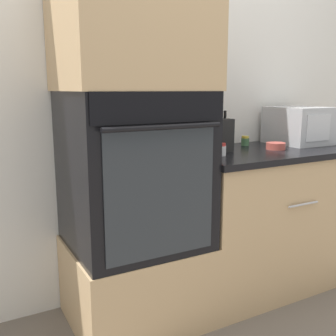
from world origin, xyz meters
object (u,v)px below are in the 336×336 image
condiment_jar_mid (223,139)px  condiment_jar_far (221,150)px  wall_oven (134,170)px  microwave (299,125)px  bowl (276,146)px  condiment_jar_near (245,141)px  knife_block (221,135)px

condiment_jar_mid → condiment_jar_far: (-0.19, -0.24, -0.02)m
condiment_jar_mid → wall_oven: bearing=-165.0°
microwave → condiment_jar_mid: (-0.55, 0.10, -0.07)m
microwave → bowl: (-0.31, -0.12, -0.10)m
wall_oven → condiment_jar_near: size_ratio=12.70×
condiment_jar_mid → microwave: bearing=-9.9°
knife_block → condiment_jar_far: knife_block is taller
knife_block → wall_oven: bearing=-173.5°
microwave → knife_block: bearing=-178.1°
knife_block → bowl: bearing=-17.2°
microwave → bowl: microwave is taller
wall_oven → condiment_jar_far: wall_oven is taller
condiment_jar_near → condiment_jar_far: condiment_jar_far is taller
knife_block → bowl: knife_block is taller
wall_oven → microwave: (1.23, 0.09, 0.16)m
wall_oven → knife_block: bearing=6.5°
bowl → knife_block: bearing=162.8°
knife_block → condiment_jar_far: (-0.10, -0.13, -0.06)m
wall_oven → knife_block: (0.58, 0.07, 0.14)m
condiment_jar_far → microwave: bearing=11.4°
wall_oven → condiment_jar_far: bearing=-7.2°
bowl → microwave: bearing=21.5°
microwave → condiment_jar_far: size_ratio=5.26×
wall_oven → condiment_jar_mid: 0.71m
condiment_jar_mid → condiment_jar_far: bearing=-128.4°
condiment_jar_near → knife_block: bearing=-157.1°
knife_block → condiment_jar_near: (0.28, 0.12, -0.07)m
knife_block → bowl: (0.33, -0.10, -0.08)m
wall_oven → microwave: size_ratio=2.16×
knife_block → condiment_jar_mid: knife_block is taller
condiment_jar_far → bowl: bearing=3.4°
bowl → condiment_jar_near: 0.23m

